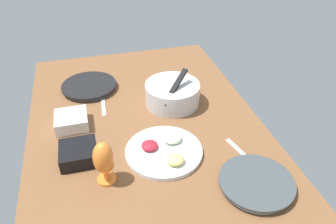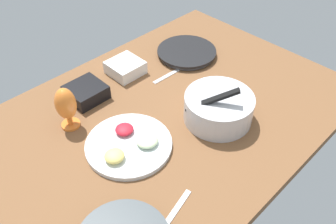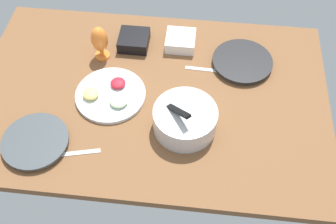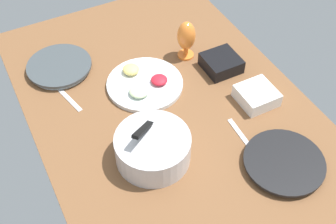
{
  "view_description": "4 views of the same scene",
  "coord_description": "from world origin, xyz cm",
  "px_view_note": "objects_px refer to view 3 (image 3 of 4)",
  "views": [
    {
      "loc": [
        114.27,
        -20.39,
        92.1
      ],
      "look_at": [
        -5.45,
        11.01,
        3.42
      ],
      "focal_mm": 35.27,
      "sensor_mm": 36.0,
      "label": 1
    },
    {
      "loc": [
        68.19,
        74.83,
        96.06
      ],
      "look_at": [
        -3.11,
        2.77,
        3.42
      ],
      "focal_mm": 37.94,
      "sensor_mm": 36.0,
      "label": 2
    },
    {
      "loc": [
        -20.44,
        111.74,
        140.84
      ],
      "look_at": [
        -9.44,
        11.8,
        3.42
      ],
      "focal_mm": 42.8,
      "sensor_mm": 36.0,
      "label": 3
    },
    {
      "loc": [
        -101.43,
        53.96,
        126.41
      ],
      "look_at": [
        -2.83,
        2.99,
        3.42
      ],
      "focal_mm": 46.62,
      "sensor_mm": 36.0,
      "label": 4
    }
  ],
  "objects_px": {
    "dinner_plate_left": "(242,62)",
    "square_bowl_white": "(180,40)",
    "square_bowl_black": "(134,40)",
    "dinner_plate_right": "(36,142)",
    "mixing_bowl": "(185,119)",
    "fruit_platter": "(110,95)",
    "hurricane_glass_orange": "(100,40)"
  },
  "relations": [
    {
      "from": "dinner_plate_right",
      "to": "square_bowl_white",
      "type": "xyz_separation_m",
      "value": [
        -0.54,
        -0.64,
        0.02
      ]
    },
    {
      "from": "dinner_plate_left",
      "to": "dinner_plate_right",
      "type": "bearing_deg",
      "value": 32.79
    },
    {
      "from": "mixing_bowl",
      "to": "square_bowl_white",
      "type": "bearing_deg",
      "value": -82.71
    },
    {
      "from": "dinner_plate_left",
      "to": "mixing_bowl",
      "type": "height_order",
      "value": "mixing_bowl"
    },
    {
      "from": "dinner_plate_left",
      "to": "hurricane_glass_orange",
      "type": "relative_size",
      "value": 1.6
    },
    {
      "from": "dinner_plate_left",
      "to": "fruit_platter",
      "type": "distance_m",
      "value": 0.64
    },
    {
      "from": "dinner_plate_left",
      "to": "hurricane_glass_orange",
      "type": "height_order",
      "value": "hurricane_glass_orange"
    },
    {
      "from": "square_bowl_white",
      "to": "square_bowl_black",
      "type": "bearing_deg",
      "value": 5.49
    },
    {
      "from": "mixing_bowl",
      "to": "square_bowl_black",
      "type": "height_order",
      "value": "mixing_bowl"
    },
    {
      "from": "dinner_plate_left",
      "to": "square_bowl_white",
      "type": "bearing_deg",
      "value": -17.45
    },
    {
      "from": "dinner_plate_left",
      "to": "fruit_platter",
      "type": "relative_size",
      "value": 0.91
    },
    {
      "from": "dinner_plate_right",
      "to": "square_bowl_white",
      "type": "height_order",
      "value": "square_bowl_white"
    },
    {
      "from": "dinner_plate_left",
      "to": "dinner_plate_right",
      "type": "height_order",
      "value": "dinner_plate_right"
    },
    {
      "from": "fruit_platter",
      "to": "hurricane_glass_orange",
      "type": "height_order",
      "value": "hurricane_glass_orange"
    },
    {
      "from": "dinner_plate_left",
      "to": "dinner_plate_right",
      "type": "xyz_separation_m",
      "value": [
        0.84,
        0.54,
        0.0
      ]
    },
    {
      "from": "hurricane_glass_orange",
      "to": "square_bowl_white",
      "type": "relative_size",
      "value": 1.26
    },
    {
      "from": "mixing_bowl",
      "to": "square_bowl_black",
      "type": "bearing_deg",
      "value": -57.98
    },
    {
      "from": "dinner_plate_right",
      "to": "mixing_bowl",
      "type": "bearing_deg",
      "value": -165.84
    },
    {
      "from": "dinner_plate_right",
      "to": "square_bowl_black",
      "type": "relative_size",
      "value": 1.9
    },
    {
      "from": "mixing_bowl",
      "to": "dinner_plate_right",
      "type": "bearing_deg",
      "value": 14.16
    },
    {
      "from": "mixing_bowl",
      "to": "square_bowl_white",
      "type": "height_order",
      "value": "mixing_bowl"
    },
    {
      "from": "mixing_bowl",
      "to": "square_bowl_black",
      "type": "distance_m",
      "value": 0.55
    },
    {
      "from": "square_bowl_black",
      "to": "dinner_plate_left",
      "type": "bearing_deg",
      "value": 172.12
    },
    {
      "from": "dinner_plate_right",
      "to": "fruit_platter",
      "type": "xyz_separation_m",
      "value": [
        -0.26,
        -0.28,
        -0.0
      ]
    },
    {
      "from": "dinner_plate_left",
      "to": "square_bowl_white",
      "type": "distance_m",
      "value": 0.32
    },
    {
      "from": "mixing_bowl",
      "to": "hurricane_glass_orange",
      "type": "height_order",
      "value": "hurricane_glass_orange"
    },
    {
      "from": "fruit_platter",
      "to": "square_bowl_black",
      "type": "bearing_deg",
      "value": -99.04
    },
    {
      "from": "hurricane_glass_orange",
      "to": "dinner_plate_left",
      "type": "bearing_deg",
      "value": -178.27
    },
    {
      "from": "mixing_bowl",
      "to": "hurricane_glass_orange",
      "type": "xyz_separation_m",
      "value": [
        0.43,
        -0.37,
        0.04
      ]
    },
    {
      "from": "dinner_plate_left",
      "to": "mixing_bowl",
      "type": "relative_size",
      "value": 1.07
    },
    {
      "from": "fruit_platter",
      "to": "hurricane_glass_orange",
      "type": "distance_m",
      "value": 0.27
    },
    {
      "from": "dinner_plate_left",
      "to": "square_bowl_black",
      "type": "distance_m",
      "value": 0.54
    }
  ]
}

